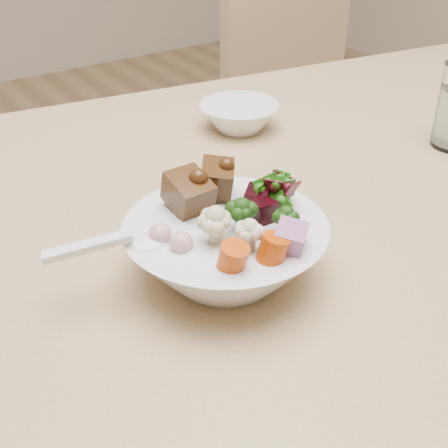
{
  "coord_description": "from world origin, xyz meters",
  "views": [
    {
      "loc": [
        -0.51,
        -0.66,
        1.25
      ],
      "look_at": [
        -0.21,
        -0.19,
        0.9
      ],
      "focal_mm": 50.0,
      "sensor_mm": 36.0,
      "label": 1
    }
  ],
  "objects": [
    {
      "name": "food_bowl",
      "position": [
        -0.21,
        -0.19,
        0.87
      ],
      "size": [
        0.22,
        0.22,
        0.12
      ],
      "color": "white",
      "rests_on": "dining_table"
    },
    {
      "name": "chair_far",
      "position": [
        0.55,
        0.49,
        0.54
      ],
      "size": [
        0.5,
        0.5,
        0.97
      ],
      "rotation": [
        0.0,
        0.0,
        0.14
      ],
      "color": "tan",
      "rests_on": "ground"
    },
    {
      "name": "side_bowl",
      "position": [
        0.03,
        0.12,
        0.85
      ],
      "size": [
        0.13,
        0.13,
        0.04
      ],
      "primitive_type": null,
      "color": "white",
      "rests_on": "dining_table"
    },
    {
      "name": "soup_spoon",
      "position": [
        -0.3,
        -0.17,
        0.89
      ],
      "size": [
        0.13,
        0.07,
        0.03
      ],
      "rotation": [
        0.0,
        0.0,
        -0.35
      ],
      "color": "white",
      "rests_on": "food_bowl"
    }
  ]
}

